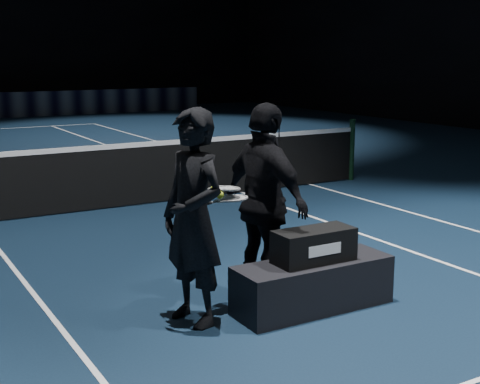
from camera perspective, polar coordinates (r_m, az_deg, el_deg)
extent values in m
cylinder|color=black|center=(12.20, 9.50, 3.59)|extent=(0.10, 0.10, 1.10)
cube|color=black|center=(6.05, 6.25, -7.89)|extent=(1.47, 0.50, 0.44)
cube|color=black|center=(5.94, 6.33, -4.55)|extent=(0.74, 0.32, 0.29)
cube|color=white|center=(5.82, 7.27, -4.92)|extent=(0.34, 0.01, 0.10)
imported|color=black|center=(5.55, -4.01, -2.22)|extent=(0.58, 0.75, 1.82)
imported|color=black|center=(6.10, 2.19, -0.91)|extent=(0.59, 1.12, 1.82)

